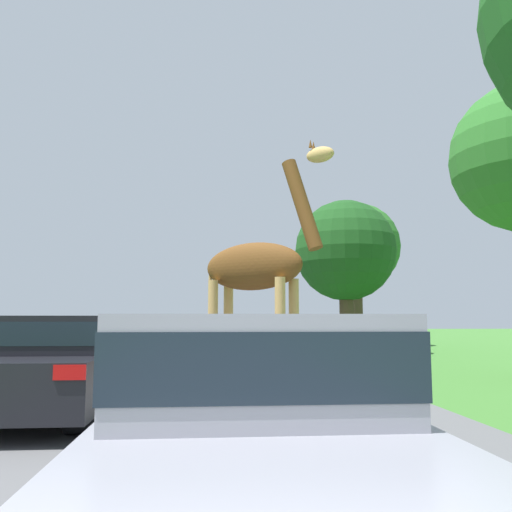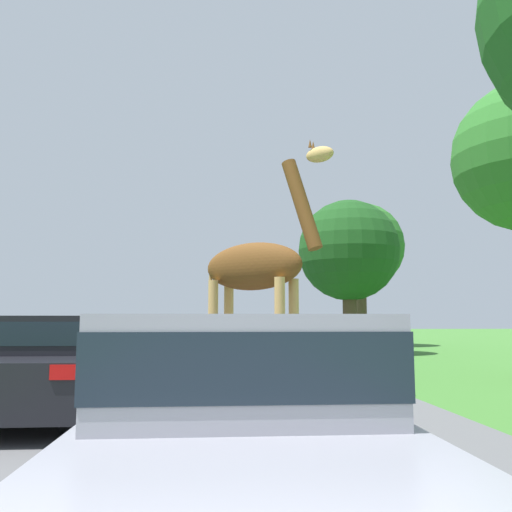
{
  "view_description": "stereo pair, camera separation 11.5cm",
  "coord_description": "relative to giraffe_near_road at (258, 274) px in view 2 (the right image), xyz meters",
  "views": [
    {
      "loc": [
        -0.1,
        0.1,
        1.43
      ],
      "look_at": [
        0.83,
        10.73,
        2.68
      ],
      "focal_mm": 38.0,
      "sensor_mm": 36.0,
      "label": 1
    },
    {
      "loc": [
        0.01,
        0.09,
        1.43
      ],
      "look_at": [
        0.83,
        10.73,
        2.68
      ],
      "focal_mm": 38.0,
      "sensor_mm": 36.0,
      "label": 2
    }
  ],
  "objects": [
    {
      "name": "car_queue_left",
      "position": [
        0.88,
        4.41,
        -1.64
      ],
      "size": [
        1.8,
        4.57,
        1.24
      ],
      "color": "maroon",
      "rests_on": "ground"
    },
    {
      "name": "road",
      "position": [
        -0.85,
        19.34,
        -2.31
      ],
      "size": [
        7.39,
        120.0,
        0.0
      ],
      "color": "#5B5B5E",
      "rests_on": "ground"
    },
    {
      "name": "car_lead_maroon",
      "position": [
        -0.67,
        -6.95,
        -1.55
      ],
      "size": [
        1.79,
        4.39,
        1.46
      ],
      "color": "gray",
      "rests_on": "ground"
    },
    {
      "name": "car_far_ahead",
      "position": [
        -3.55,
        11.15,
        -1.57
      ],
      "size": [
        1.73,
        4.68,
        1.38
      ],
      "color": "#561914",
      "rests_on": "ground"
    },
    {
      "name": "tree_mid_field",
      "position": [
        7.18,
        18.5,
        3.1
      ],
      "size": [
        4.77,
        4.77,
        7.84
      ],
      "color": "#4C3828",
      "rests_on": "ground"
    },
    {
      "name": "car_queue_right",
      "position": [
        1.08,
        14.16,
        -1.52
      ],
      "size": [
        1.73,
        4.37,
        1.47
      ],
      "color": "#144C28",
      "rests_on": "ground"
    },
    {
      "name": "giraffe_near_road",
      "position": [
        0.0,
        0.0,
        0.0
      ],
      "size": [
        2.56,
        2.08,
        4.82
      ],
      "rotation": [
        0.0,
        0.0,
        -2.22
      ],
      "color": "tan",
      "rests_on": "ground"
    },
    {
      "name": "car_verge_right",
      "position": [
        -3.69,
        16.74,
        -1.65
      ],
      "size": [
        1.99,
        4.35,
        1.22
      ],
      "color": "silver",
      "rests_on": "ground"
    },
    {
      "name": "car_rear_follower",
      "position": [
        -3.31,
        -2.12,
        -1.53
      ],
      "size": [
        1.99,
        4.27,
        1.48
      ],
      "color": "black",
      "rests_on": "ground"
    },
    {
      "name": "tree_far_right",
      "position": [
        4.84,
        11.9,
        2.0
      ],
      "size": [
        4.29,
        4.29,
        6.5
      ],
      "color": "#4C3828",
      "rests_on": "ground"
    }
  ]
}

